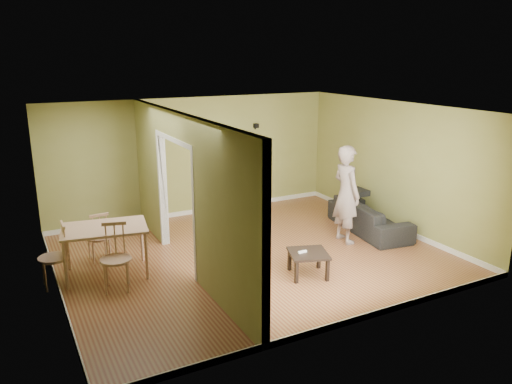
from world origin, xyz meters
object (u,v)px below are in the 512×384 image
at_px(dining_table, 105,232).
at_px(chair_left, 53,256).
at_px(coffee_table, 308,256).
at_px(sofa, 369,212).
at_px(person, 347,186).
at_px(bookshelf, 230,173).
at_px(chair_near, 116,258).
at_px(chair_far, 98,236).

bearing_deg(dining_table, chair_left, -175.20).
bearing_deg(coffee_table, dining_table, 151.84).
xyz_separation_m(sofa, person, (-0.79, -0.23, 0.70)).
relative_size(sofa, bookshelf, 1.17).
relative_size(chair_left, chair_near, 0.98).
distance_m(dining_table, chair_left, 0.84).
distance_m(coffee_table, dining_table, 3.30).
xyz_separation_m(sofa, chair_far, (-5.15, 0.99, 0.06)).
height_order(person, chair_far, person).
relative_size(chair_left, chair_far, 1.12).
xyz_separation_m(person, bookshelf, (-1.14, 2.80, -0.21)).
bearing_deg(dining_table, coffee_table, -28.16).
height_order(sofa, chair_near, chair_near).
distance_m(bookshelf, chair_far, 3.62).
bearing_deg(person, chair_near, 91.91).
bearing_deg(sofa, person, 113.82).
xyz_separation_m(person, coffee_table, (-1.48, -0.99, -0.76)).
height_order(coffee_table, chair_far, chair_far).
height_order(bookshelf, dining_table, bookshelf).
height_order(person, coffee_table, person).
xyz_separation_m(sofa, chair_left, (-5.95, 0.26, 0.11)).
distance_m(bookshelf, chair_near, 4.30).
height_order(sofa, chair_left, chair_left).
bearing_deg(chair_far, sofa, 164.39).
distance_m(bookshelf, coffee_table, 3.84).
bearing_deg(chair_far, chair_left, 37.52).
height_order(sofa, person, person).
xyz_separation_m(person, dining_table, (-4.37, 0.56, -0.35)).
xyz_separation_m(dining_table, chair_far, (0.00, 0.66, -0.29)).
distance_m(dining_table, chair_far, 0.72).
distance_m(coffee_table, chair_far, 3.63).
height_order(sofa, dining_table, dining_table).
relative_size(person, bookshelf, 1.24).
xyz_separation_m(coffee_table, dining_table, (-2.89, 1.54, 0.40)).
distance_m(coffee_table, chair_left, 3.97).
xyz_separation_m(person, chair_far, (-4.36, 1.22, -0.65)).
bearing_deg(person, chair_left, 85.89).
bearing_deg(sofa, coffee_table, 125.87).
height_order(person, chair_left, person).
bearing_deg(chair_far, bookshelf, -158.61).
bearing_deg(dining_table, bookshelf, 34.80).
xyz_separation_m(sofa, chair_near, (-5.13, -0.27, 0.12)).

